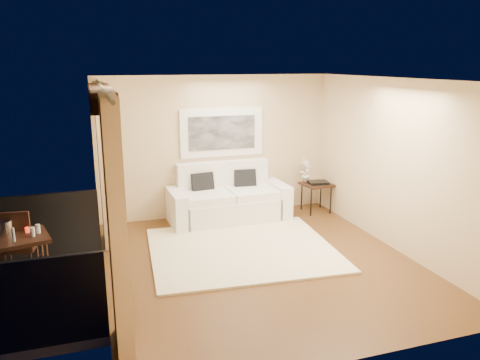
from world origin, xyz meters
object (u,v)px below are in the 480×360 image
side_table (316,186)px  ice_bucket (5,228)px  bistro_table (21,242)px  orchid (306,170)px  balcony_chair_far (16,241)px  sofa (228,200)px

side_table → ice_bucket: 5.65m
side_table → bistro_table: bistro_table is taller
orchid → balcony_chair_far: orchid is taller
orchid → ice_bucket: size_ratio=2.47×
sofa → side_table: sofa is taller
orchid → balcony_chair_far: bearing=-161.4°
bistro_table → ice_bucket: (-0.18, 0.08, 0.18)m
bistro_table → sofa: bearing=30.5°
balcony_chair_far → side_table: bearing=-156.9°
orchid → sofa: bearing=-177.6°
bistro_table → balcony_chair_far: bearing=108.3°
side_table → balcony_chair_far: 5.50m
orchid → bistro_table: size_ratio=0.63×
side_table → balcony_chair_far: bearing=-163.6°
bistro_table → ice_bucket: size_ratio=3.93×
balcony_chair_far → ice_bucket: balcony_chair_far is taller
bistro_table → side_table: bearing=19.9°
sofa → bistro_table: size_ratio=2.87×
sofa → ice_bucket: bearing=-153.4°
ice_bucket → orchid: bearing=20.7°
sofa → balcony_chair_far: size_ratio=2.19×
orchid → side_table: bearing=-46.0°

